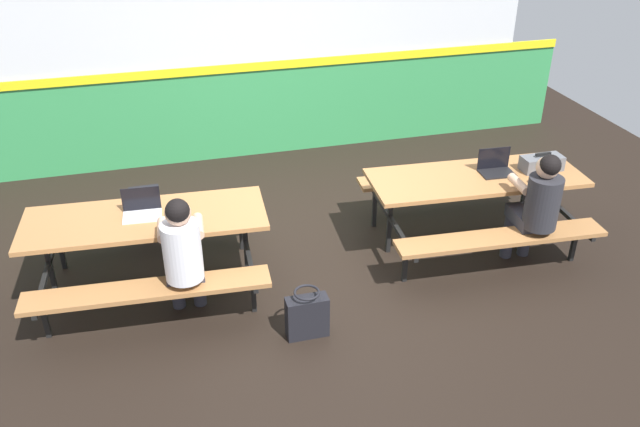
{
  "coord_description": "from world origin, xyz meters",
  "views": [
    {
      "loc": [
        -1.39,
        -5.11,
        3.5
      ],
      "look_at": [
        0.0,
        -0.04,
        0.55
      ],
      "focal_mm": 37.22,
      "sensor_mm": 36.0,
      "label": 1
    }
  ],
  "objects_px": {
    "picnic_table_right": "(474,191)",
    "backpack_dark": "(146,208)",
    "student_nearer": "(183,251)",
    "toolbox_grey": "(542,163)",
    "student_further": "(537,203)",
    "tote_bag_bright": "(307,316)",
    "picnic_table_left": "(147,233)",
    "laptop_silver": "(142,210)",
    "laptop_dark": "(496,168)"
  },
  "relations": [
    {
      "from": "picnic_table_right",
      "to": "backpack_dark",
      "type": "bearing_deg",
      "value": 159.25
    },
    {
      "from": "student_nearer",
      "to": "toolbox_grey",
      "type": "relative_size",
      "value": 3.02
    },
    {
      "from": "student_further",
      "to": "tote_bag_bright",
      "type": "distance_m",
      "value": 2.31
    },
    {
      "from": "student_nearer",
      "to": "tote_bag_bright",
      "type": "relative_size",
      "value": 2.81
    },
    {
      "from": "student_further",
      "to": "tote_bag_bright",
      "type": "bearing_deg",
      "value": -170.27
    },
    {
      "from": "student_nearer",
      "to": "toolbox_grey",
      "type": "distance_m",
      "value": 3.5
    },
    {
      "from": "student_nearer",
      "to": "toolbox_grey",
      "type": "height_order",
      "value": "student_nearer"
    },
    {
      "from": "picnic_table_left",
      "to": "student_further",
      "type": "distance_m",
      "value": 3.43
    },
    {
      "from": "picnic_table_right",
      "to": "student_nearer",
      "type": "distance_m",
      "value": 2.86
    },
    {
      "from": "laptop_silver",
      "to": "backpack_dark",
      "type": "height_order",
      "value": "laptop_silver"
    },
    {
      "from": "laptop_silver",
      "to": "picnic_table_right",
      "type": "bearing_deg",
      "value": -1.2
    },
    {
      "from": "student_nearer",
      "to": "backpack_dark",
      "type": "relative_size",
      "value": 2.74
    },
    {
      "from": "toolbox_grey",
      "to": "tote_bag_bright",
      "type": "height_order",
      "value": "toolbox_grey"
    },
    {
      "from": "picnic_table_left",
      "to": "toolbox_grey",
      "type": "bearing_deg",
      "value": -1.04
    },
    {
      "from": "laptop_silver",
      "to": "laptop_dark",
      "type": "xyz_separation_m",
      "value": [
        3.29,
        -0.04,
        0.0
      ]
    },
    {
      "from": "picnic_table_right",
      "to": "tote_bag_bright",
      "type": "height_order",
      "value": "picnic_table_right"
    },
    {
      "from": "laptop_silver",
      "to": "student_further",
      "type": "bearing_deg",
      "value": -10.72
    },
    {
      "from": "tote_bag_bright",
      "to": "backpack_dark",
      "type": "bearing_deg",
      "value": 118.76
    },
    {
      "from": "student_nearer",
      "to": "student_further",
      "type": "distance_m",
      "value": 3.11
    },
    {
      "from": "laptop_silver",
      "to": "tote_bag_bright",
      "type": "height_order",
      "value": "laptop_silver"
    },
    {
      "from": "student_further",
      "to": "toolbox_grey",
      "type": "height_order",
      "value": "student_further"
    },
    {
      "from": "student_further",
      "to": "laptop_dark",
      "type": "height_order",
      "value": "student_further"
    },
    {
      "from": "laptop_dark",
      "to": "backpack_dark",
      "type": "distance_m",
      "value": 3.52
    },
    {
      "from": "picnic_table_right",
      "to": "student_further",
      "type": "bearing_deg",
      "value": -61.85
    },
    {
      "from": "student_further",
      "to": "laptop_dark",
      "type": "xyz_separation_m",
      "value": [
        -0.1,
        0.6,
        0.08
      ]
    },
    {
      "from": "toolbox_grey",
      "to": "tote_bag_bright",
      "type": "distance_m",
      "value": 2.8
    },
    {
      "from": "backpack_dark",
      "to": "tote_bag_bright",
      "type": "xyz_separation_m",
      "value": [
        1.16,
        -2.12,
        -0.02
      ]
    },
    {
      "from": "laptop_dark",
      "to": "tote_bag_bright",
      "type": "height_order",
      "value": "laptop_dark"
    },
    {
      "from": "picnic_table_left",
      "to": "student_nearer",
      "type": "height_order",
      "value": "student_nearer"
    },
    {
      "from": "laptop_silver",
      "to": "laptop_dark",
      "type": "relative_size",
      "value": 1.0
    },
    {
      "from": "picnic_table_right",
      "to": "student_further",
      "type": "distance_m",
      "value": 0.67
    },
    {
      "from": "picnic_table_right",
      "to": "backpack_dark",
      "type": "xyz_separation_m",
      "value": [
        -3.07,
        1.16,
        -0.36
      ]
    },
    {
      "from": "picnic_table_right",
      "to": "tote_bag_bright",
      "type": "bearing_deg",
      "value": -153.34
    },
    {
      "from": "student_nearer",
      "to": "laptop_dark",
      "type": "relative_size",
      "value": 3.62
    },
    {
      "from": "laptop_dark",
      "to": "picnic_table_right",
      "type": "bearing_deg",
      "value": -173.49
    },
    {
      "from": "laptop_silver",
      "to": "toolbox_grey",
      "type": "xyz_separation_m",
      "value": [
        3.74,
        -0.11,
        0.02
      ]
    },
    {
      "from": "backpack_dark",
      "to": "tote_bag_bright",
      "type": "height_order",
      "value": "backpack_dark"
    },
    {
      "from": "picnic_table_left",
      "to": "laptop_silver",
      "type": "height_order",
      "value": "laptop_silver"
    },
    {
      "from": "picnic_table_left",
      "to": "student_further",
      "type": "xyz_separation_m",
      "value": [
        3.38,
        -0.6,
        0.13
      ]
    },
    {
      "from": "laptop_silver",
      "to": "tote_bag_bright",
      "type": "xyz_separation_m",
      "value": [
        1.18,
        -1.02,
        -0.59
      ]
    },
    {
      "from": "picnic_table_right",
      "to": "laptop_silver",
      "type": "distance_m",
      "value": 3.09
    },
    {
      "from": "laptop_dark",
      "to": "toolbox_grey",
      "type": "height_order",
      "value": "laptop_dark"
    },
    {
      "from": "student_nearer",
      "to": "laptop_dark",
      "type": "height_order",
      "value": "student_nearer"
    },
    {
      "from": "student_further",
      "to": "toolbox_grey",
      "type": "relative_size",
      "value": 3.02
    },
    {
      "from": "picnic_table_left",
      "to": "laptop_dark",
      "type": "height_order",
      "value": "laptop_dark"
    },
    {
      "from": "toolbox_grey",
      "to": "backpack_dark",
      "type": "relative_size",
      "value": 0.91
    },
    {
      "from": "laptop_dark",
      "to": "tote_bag_bright",
      "type": "xyz_separation_m",
      "value": [
        -2.12,
        -0.98,
        -0.59
      ]
    },
    {
      "from": "picnic_table_left",
      "to": "student_nearer",
      "type": "relative_size",
      "value": 1.72
    },
    {
      "from": "laptop_dark",
      "to": "tote_bag_bright",
      "type": "relative_size",
      "value": 0.77
    },
    {
      "from": "picnic_table_right",
      "to": "laptop_silver",
      "type": "relative_size",
      "value": 6.23
    }
  ]
}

